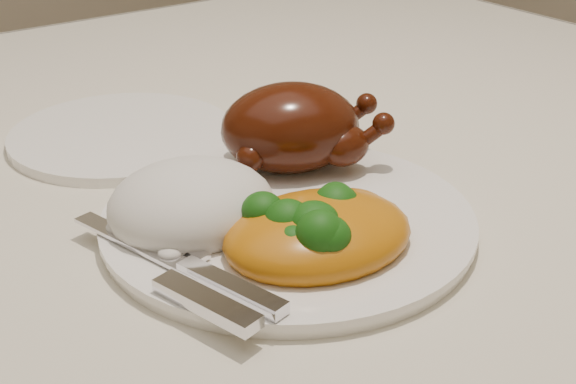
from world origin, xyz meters
TOP-DOWN VIEW (x-y plane):
  - dining_table at (0.00, 0.00)m, footprint 1.60×0.90m
  - tablecloth at (0.00, 0.00)m, footprint 1.73×1.03m
  - dinner_plate at (0.14, -0.20)m, footprint 0.30×0.30m
  - side_plate at (0.12, 0.05)m, footprint 0.28×0.28m
  - roast_chicken at (0.20, -0.13)m, footprint 0.16×0.13m
  - rice_mound at (0.08, -0.16)m, footprint 0.16×0.15m
  - mac_and_cheese at (0.14, -0.25)m, footprint 0.16×0.13m
  - cutlery at (0.04, -0.24)m, footprint 0.07×0.20m

SIDE VIEW (x-z plane):
  - dining_table at x=0.00m, z-range 0.29..1.05m
  - tablecloth at x=0.00m, z-range 0.65..0.83m
  - side_plate at x=0.12m, z-range 0.77..0.78m
  - dinner_plate at x=0.14m, z-range 0.77..0.78m
  - cutlery at x=0.04m, z-range 0.78..0.79m
  - rice_mound at x=0.08m, z-range 0.76..0.83m
  - mac_and_cheese at x=0.14m, z-range 0.76..0.82m
  - roast_chicken at x=0.20m, z-range 0.78..0.86m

